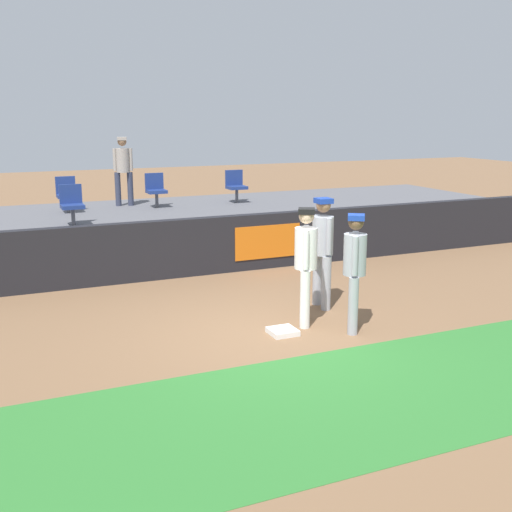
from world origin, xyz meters
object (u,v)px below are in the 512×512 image
Objects in this scene: seat_back_left at (67,193)px; seat_back_right at (236,184)px; first_base at (283,331)px; player_fielder_home at (306,258)px; spectator_hooded at (123,166)px; player_runner_visitor at (323,245)px; player_coach_visitor at (355,264)px; seat_front_left at (72,203)px; seat_back_center at (156,188)px.

seat_back_right is at bearing 0.00° from seat_back_left.
player_fielder_home is (0.53, 0.28, 1.03)m from first_base.
first_base is 0.23× the size of spectator_hooded.
seat_back_right is 2.91m from spectator_hooded.
player_fielder_home is 2.20× the size of seat_back_left.
spectator_hooded is at bearing -162.21° from player_runner_visitor.
seat_back_right is 0.49× the size of spectator_hooded.
player_fielder_home is at bearing -105.29° from player_coach_visitor.
player_coach_visitor is 2.14× the size of seat_back_left.
seat_front_left is (-3.48, 4.40, 0.35)m from player_runner_visitor.
first_base is at bearing -106.54° from seat_back_right.
first_base is 7.60m from seat_back_right.
first_base is 0.48× the size of seat_back_left.
seat_back_center is at bearing -139.49° from player_coach_visitor.
seat_back_right is (0.92, 6.20, 0.35)m from player_runner_visitor.
first_base is at bearing -33.55° from player_fielder_home.
seat_back_left is (-3.20, 7.45, 0.40)m from player_coach_visitor.
seat_back_right is (1.08, 7.45, 0.40)m from player_coach_visitor.
spectator_hooded is at bearing 94.98° from first_base.
seat_back_center is at bearing -166.59° from player_runner_visitor.
spectator_hooded is (-2.80, 0.58, 0.52)m from seat_back_right.
player_runner_visitor is 5.62m from seat_front_left.
player_runner_visitor is at bearing -51.66° from seat_front_left.
seat_front_left is at bearing -122.55° from player_fielder_home.
player_runner_visitor is at bearing -78.88° from seat_back_center.
player_fielder_home is 7.61m from spectator_hooded.
player_runner_visitor is 6.33m from seat_back_center.
first_base is at bearing 108.23° from spectator_hooded.
spectator_hooded reaches higher than seat_back_left.
player_runner_visitor is 1.10× the size of spectator_hooded.
player_fielder_home is at bearing -61.13° from seat_front_left.
player_fielder_home is 2.20× the size of seat_front_left.
player_fielder_home is 2.20× the size of seat_back_center.
spectator_hooded is (-1.72, 8.03, 0.92)m from player_coach_visitor.
spectator_hooded reaches higher than seat_back_right.
player_runner_visitor is 2.24× the size of seat_back_left.
player_runner_visitor is at bearing 118.76° from spectator_hooded.
first_base is 0.21× the size of player_runner_visitor.
first_base is 5.99m from seat_front_left.
first_base is 1.48m from player_coach_visitor.
seat_back_center reaches higher than first_base.
spectator_hooded is at bearing -135.48° from player_coach_visitor.
seat_back_center reaches higher than player_coach_visitor.
player_fielder_home is at bearing -103.07° from seat_back_right.
seat_back_center and seat_back_left have the same top height.
seat_back_left is (-2.14, -0.00, -0.00)m from seat_back_center.
seat_front_left is at bearing -157.75° from seat_back_right.
seat_back_center is 1.00× the size of seat_back_left.
player_fielder_home is 1.08× the size of spectator_hooded.
player_coach_visitor is at bearing -15.49° from first_base.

